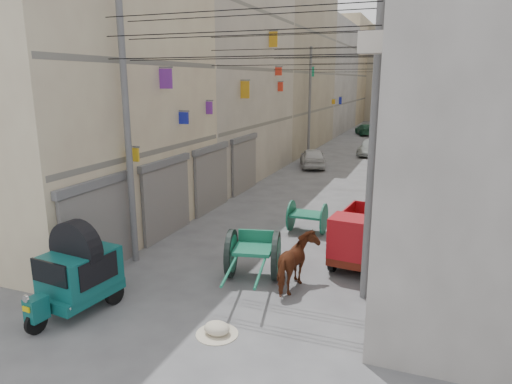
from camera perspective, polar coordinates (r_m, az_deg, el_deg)
The scene contains 17 objects.
building_row_left at distance 41.62m, azimuth 2.90°, elevation 14.92°, with size 8.00×62.00×14.00m.
building_row_right at distance 39.69m, azimuth 26.12°, elevation 13.64°, with size 8.00×62.00×14.00m.
end_cap_building at distance 71.61m, azimuth 17.45°, elevation 13.87°, with size 22.00×10.00×13.00m, color gray.
shutters_left at distance 18.56m, azimuth -8.06°, elevation 0.80°, with size 0.18×14.40×2.88m.
signboards at distance 27.62m, azimuth 10.70°, elevation 9.00°, with size 8.22×40.52×5.67m.
ac_units at distance 13.29m, azimuth 16.44°, elevation 21.11°, with size 0.70×6.55×3.35m.
utility_poles at distance 23.02m, azimuth 8.66°, elevation 9.60°, with size 7.40×22.20×8.00m.
overhead_cables at distance 20.46m, azimuth 7.31°, elevation 16.89°, with size 7.40×22.52×1.12m.
auto_rickshaw at distance 12.25m, azimuth -21.38°, elevation -9.14°, with size 1.63×2.58×1.77m.
tonga_cart at distance 13.31m, azimuth -0.33°, elevation -7.72°, with size 1.82×3.32×1.42m.
mini_truck at distance 14.38m, azimuth 12.84°, elevation -5.94°, with size 1.71×3.28×1.78m.
second_cart at distance 17.33m, azimuth 6.44°, elevation -3.03°, with size 1.35×1.20×1.18m.
feed_sack at distance 10.82m, azimuth -4.90°, elevation -16.61°, with size 0.60×0.48×0.30m, color #C1B4A0.
horse at distance 12.66m, azimuth 5.17°, elevation -8.85°, with size 0.82×1.79×1.51m, color brown.
distant_car_white at distance 30.50m, azimuth 7.08°, elevation 4.28°, with size 1.51×3.75×1.28m, color silver.
distant_car_grey at distance 36.12m, azimuth 14.28°, elevation 5.34°, with size 1.24×3.55×1.17m, color slate.
distant_car_green at distance 49.95m, azimuth 13.52°, elevation 7.61°, with size 1.62×3.98×1.15m, color #1A4E33.
Camera 1 is at (4.89, -5.44, 5.62)m, focal length 32.00 mm.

